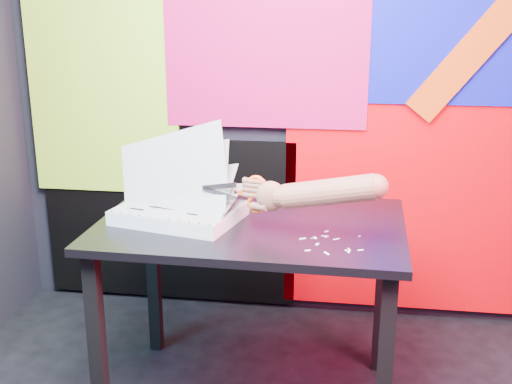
# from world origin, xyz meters

# --- Properties ---
(room) EXTENTS (3.01, 3.01, 2.71)m
(room) POSITION_xyz_m (0.00, 0.00, 1.35)
(room) COLOR black
(room) RESTS_ON ground
(backdrop) EXTENTS (2.88, 0.05, 2.08)m
(backdrop) POSITION_xyz_m (0.06, 1.46, 0.96)
(backdrop) COLOR #EE000C
(backdrop) RESTS_ON ground
(work_table) EXTENTS (1.13, 0.77, 0.75)m
(work_table) POSITION_xyz_m (-0.20, 0.66, 0.65)
(work_table) COLOR black
(work_table) RESTS_ON ground
(printout_stack) EXTENTS (0.51, 0.41, 0.39)m
(printout_stack) POSITION_xyz_m (-0.47, 0.65, 0.78)
(printout_stack) COLOR silver
(printout_stack) RESTS_ON work_table
(scissors) EXTENTS (0.24, 0.07, 0.14)m
(scissors) POSITION_xyz_m (-0.18, 0.57, 0.89)
(scissors) COLOR silver
(scissors) RESTS_ON printout_stack
(hand_forearm) EXTENTS (0.48, 0.17, 0.17)m
(hand_forearm) POSITION_xyz_m (0.05, 0.51, 0.92)
(hand_forearm) COLOR #934C3D
(hand_forearm) RESTS_ON work_table
(paper_clippings) EXTENTS (0.22, 0.23, 0.00)m
(paper_clippings) POSITION_xyz_m (0.09, 0.49, 0.75)
(paper_clippings) COLOR white
(paper_clippings) RESTS_ON work_table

